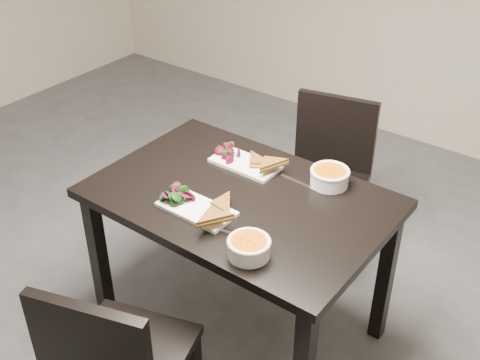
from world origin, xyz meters
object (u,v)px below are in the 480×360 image
at_px(chair_far, 327,169).
at_px(soup_bowl_near, 249,247).
at_px(plate_near, 197,209).
at_px(soup_bowl_far, 330,176).
at_px(plate_far, 245,164).
at_px(table, 240,214).

distance_m(chair_far, soup_bowl_near, 1.13).
relative_size(plate_near, soup_bowl_near, 1.95).
relative_size(soup_bowl_near, soup_bowl_far, 0.95).
bearing_deg(soup_bowl_far, plate_near, -123.91).
xyz_separation_m(plate_far, soup_bowl_far, (0.37, 0.09, 0.03)).
distance_m(plate_near, soup_bowl_far, 0.58).
bearing_deg(plate_near, soup_bowl_near, -16.42).
relative_size(table, plate_far, 3.95).
relative_size(table, soup_bowl_far, 7.26).
bearing_deg(plate_far, plate_near, -82.50).
bearing_deg(table, plate_near, -109.31).
xyz_separation_m(chair_far, soup_bowl_far, (0.27, -0.49, 0.31)).
relative_size(table, chair_far, 1.41).
distance_m(plate_far, soup_bowl_far, 0.38).
height_order(table, soup_bowl_near, soup_bowl_near).
xyz_separation_m(table, plate_far, (-0.12, 0.20, 0.11)).
relative_size(table, plate_near, 3.91).
relative_size(plate_near, soup_bowl_far, 1.85).
xyz_separation_m(chair_far, plate_near, (-0.05, -0.96, 0.27)).
xyz_separation_m(soup_bowl_near, soup_bowl_far, (-0.00, 0.57, 0.00)).
xyz_separation_m(table, chair_far, (-0.01, 0.77, -0.17)).
distance_m(soup_bowl_near, plate_far, 0.61).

